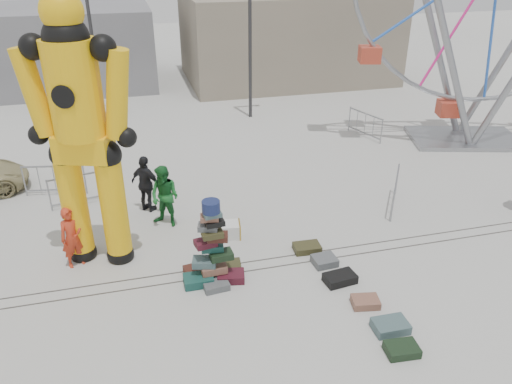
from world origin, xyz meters
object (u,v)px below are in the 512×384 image
object	(u,v)px
lamp_post_left	(92,20)
barricade_wheel_front	(395,192)
lamp_post_right	(252,21)
crash_test_dummy	(81,128)
pedestrian_red	(72,237)
barricade_dummy_c	(82,189)
suitcase_tower	(213,257)
pedestrian_green	(165,197)
barricade_wheel_back	(365,125)
pedestrian_black	(146,184)
barricade_dummy_b	(55,180)
steamer_trunk	(224,230)

from	to	relation	value
lamp_post_left	barricade_wheel_front	distance (m)	15.71
lamp_post_right	crash_test_dummy	xyz separation A→B (m)	(-6.96, -10.77, -0.75)
barricade_wheel_front	lamp_post_left	bearing A→B (deg)	69.63
lamp_post_left	pedestrian_red	size ratio (longest dim) A/B	4.71
crash_test_dummy	barricade_dummy_c	size ratio (longest dim) A/B	3.54
lamp_post_right	suitcase_tower	xyz separation A→B (m)	(-4.19, -12.46, -3.85)
pedestrian_green	barricade_wheel_front	bearing A→B (deg)	33.35
barricade_wheel_front	barricade_wheel_back	bearing A→B (deg)	15.39
barricade_wheel_front	pedestrian_black	size ratio (longest dim) A/B	1.08
barricade_dummy_b	pedestrian_red	distance (m)	4.56
barricade_dummy_b	barricade_wheel_front	xyz separation A→B (m)	(10.66, -3.67, 0.00)
suitcase_tower	barricade_dummy_b	size ratio (longest dim) A/B	1.13
crash_test_dummy	barricade_dummy_b	distance (m)	5.56
pedestrian_green	barricade_dummy_c	bearing A→B (deg)	-179.76
barricade_dummy_b	barricade_wheel_front	world-z (taller)	same
suitcase_tower	barricade_wheel_front	distance (m)	6.74
barricade_dummy_c	barricade_wheel_front	world-z (taller)	same
lamp_post_right	barricade_dummy_b	world-z (taller)	lamp_post_right
crash_test_dummy	barricade_wheel_back	bearing A→B (deg)	51.11
steamer_trunk	pedestrian_black	bearing A→B (deg)	141.31
crash_test_dummy	pedestrian_green	bearing A→B (deg)	54.61
suitcase_tower	crash_test_dummy	distance (m)	4.49
crash_test_dummy	barricade_wheel_back	world-z (taller)	crash_test_dummy
barricade_wheel_front	barricade_wheel_back	world-z (taller)	same
crash_test_dummy	pedestrian_black	xyz separation A→B (m)	(1.41, 2.39, -2.80)
pedestrian_black	lamp_post_left	bearing A→B (deg)	-40.70
steamer_trunk	pedestrian_red	distance (m)	4.15
crash_test_dummy	suitcase_tower	bearing A→B (deg)	-11.73
crash_test_dummy	barricade_wheel_front	distance (m)	9.67
suitcase_tower	crash_test_dummy	size ratio (longest dim) A/B	0.32
lamp_post_left	barricade_dummy_c	bearing A→B (deg)	-93.49
steamer_trunk	barricade_wheel_front	bearing A→B (deg)	12.68
steamer_trunk	lamp_post_right	bearing A→B (deg)	80.00
suitcase_tower	barricade_dummy_c	bearing A→B (deg)	127.21
lamp_post_right	barricade_wheel_front	xyz separation A→B (m)	(2.15, -10.15, -3.93)
lamp_post_left	barricade_dummy_b	size ratio (longest dim) A/B	4.00
lamp_post_right	pedestrian_black	world-z (taller)	lamp_post_right
lamp_post_right	steamer_trunk	size ratio (longest dim) A/B	8.60
pedestrian_red	pedestrian_black	distance (m)	3.29
barricade_dummy_c	pedestrian_red	world-z (taller)	pedestrian_red
lamp_post_right	steamer_trunk	bearing A→B (deg)	-108.42
barricade_wheel_front	barricade_wheel_back	distance (m)	6.46
barricade_dummy_b	barricade_wheel_back	world-z (taller)	same
suitcase_tower	pedestrian_green	distance (m)	3.16
suitcase_tower	steamer_trunk	xyz separation A→B (m)	(0.66, 1.88, -0.41)
lamp_post_right	pedestrian_green	size ratio (longest dim) A/B	4.19
barricade_wheel_front	pedestrian_red	world-z (taller)	pedestrian_red
steamer_trunk	barricade_wheel_back	bearing A→B (deg)	49.41
pedestrian_red	steamer_trunk	bearing A→B (deg)	-19.20
barricade_wheel_back	lamp_post_left	bearing A→B (deg)	-136.09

